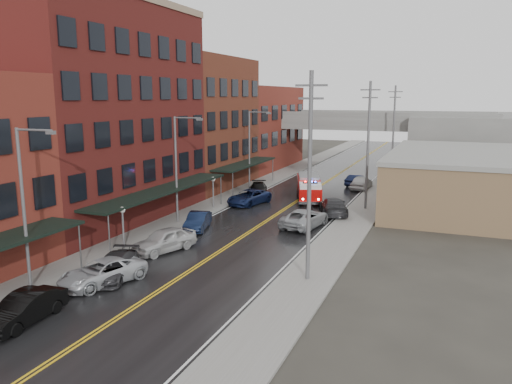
% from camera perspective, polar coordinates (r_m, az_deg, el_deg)
% --- Properties ---
extents(road, '(11.00, 160.00, 0.02)m').
position_cam_1_polar(road, '(45.53, 2.35, -2.60)').
color(road, black).
rests_on(road, ground).
extents(sidewalk_left, '(3.00, 160.00, 0.15)m').
position_cam_1_polar(sidewalk_left, '(48.36, -5.84, -1.77)').
color(sidewalk_left, slate).
rests_on(sidewalk_left, ground).
extents(sidewalk_right, '(3.00, 160.00, 0.15)m').
position_cam_1_polar(sidewalk_right, '(43.72, 11.43, -3.29)').
color(sidewalk_right, slate).
rests_on(sidewalk_right, ground).
extents(curb_left, '(0.30, 160.00, 0.15)m').
position_cam_1_polar(curb_left, '(47.63, -4.08, -1.93)').
color(curb_left, gray).
rests_on(curb_left, ground).
extents(curb_right, '(0.30, 160.00, 0.15)m').
position_cam_1_polar(curb_right, '(44.02, 9.31, -3.12)').
color(curb_right, gray).
rests_on(curb_right, ground).
extents(brick_building_b, '(9.00, 20.00, 18.00)m').
position_cam_1_polar(brick_building_b, '(44.65, -17.23, 8.33)').
color(brick_building_b, '#4E1614').
rests_on(brick_building_b, ground).
extents(brick_building_c, '(9.00, 15.00, 15.00)m').
position_cam_1_polar(brick_building_c, '(59.37, -6.45, 7.80)').
color(brick_building_c, '#5F2D1C').
rests_on(brick_building_c, ground).
extents(brick_building_far, '(9.00, 20.00, 12.00)m').
position_cam_1_polar(brick_building_far, '(75.32, -0.10, 7.36)').
color(brick_building_far, maroon).
rests_on(brick_building_far, ground).
extents(tan_building, '(14.00, 22.00, 5.00)m').
position_cam_1_polar(tan_building, '(52.44, 22.93, 1.11)').
color(tan_building, brown).
rests_on(tan_building, ground).
extents(right_far_block, '(18.00, 30.00, 8.00)m').
position_cam_1_polar(right_far_block, '(82.13, 24.09, 5.31)').
color(right_far_block, slate).
rests_on(right_far_block, ground).
extents(awning_1, '(2.60, 18.00, 3.09)m').
position_cam_1_polar(awning_1, '(41.93, -10.56, 0.21)').
color(awning_1, black).
rests_on(awning_1, ground).
extents(awning_2, '(2.60, 13.00, 3.09)m').
position_cam_1_polar(awning_2, '(57.29, -1.21, 3.22)').
color(awning_2, black).
rests_on(awning_2, ground).
extents(globe_lamp_1, '(0.44, 0.44, 3.12)m').
position_cam_1_polar(globe_lamp_1, '(35.83, -15.00, -2.90)').
color(globe_lamp_1, '#59595B').
rests_on(globe_lamp_1, ground).
extents(globe_lamp_2, '(0.44, 0.44, 3.12)m').
position_cam_1_polar(globe_lamp_2, '(47.52, -4.93, 0.77)').
color(globe_lamp_2, '#59595B').
rests_on(globe_lamp_2, ground).
extents(street_lamp_0, '(2.64, 0.22, 9.00)m').
position_cam_1_polar(street_lamp_0, '(29.49, -24.78, -0.74)').
color(street_lamp_0, '#59595B').
rests_on(street_lamp_0, ground).
extents(street_lamp_1, '(2.64, 0.22, 9.00)m').
position_cam_1_polar(street_lamp_1, '(41.94, -8.85, 3.31)').
color(street_lamp_1, '#59595B').
rests_on(street_lamp_1, ground).
extents(street_lamp_2, '(2.64, 0.22, 9.00)m').
position_cam_1_polar(street_lamp_2, '(56.22, -0.53, 5.33)').
color(street_lamp_2, '#59595B').
rests_on(street_lamp_2, ground).
extents(utility_pole_0, '(1.80, 0.24, 12.00)m').
position_cam_1_polar(utility_pole_0, '(28.13, 6.14, 2.01)').
color(utility_pole_0, '#59595B').
rests_on(utility_pole_0, ground).
extents(utility_pole_1, '(1.80, 0.24, 12.00)m').
position_cam_1_polar(utility_pole_1, '(47.57, 12.69, 5.42)').
color(utility_pole_1, '#59595B').
rests_on(utility_pole_1, ground).
extents(utility_pole_2, '(1.80, 0.24, 12.00)m').
position_cam_1_polar(utility_pole_2, '(67.34, 15.44, 6.82)').
color(utility_pole_2, '#59595B').
rests_on(utility_pole_2, ground).
extents(overpass, '(40.00, 10.00, 7.50)m').
position_cam_1_polar(overpass, '(75.37, 10.56, 7.17)').
color(overpass, slate).
rests_on(overpass, ground).
extents(fire_truck, '(4.48, 7.34, 2.56)m').
position_cam_1_polar(fire_truck, '(51.76, 6.06, 0.54)').
color(fire_truck, '#BB0A08').
rests_on(fire_truck, ground).
extents(parked_car_left_1, '(1.79, 4.52, 1.46)m').
position_cam_1_polar(parked_car_left_1, '(26.60, -24.97, -11.99)').
color(parked_car_left_1, black).
rests_on(parked_car_left_1, ground).
extents(parked_car_left_2, '(3.93, 5.59, 1.42)m').
position_cam_1_polar(parked_car_left_2, '(30.23, -17.14, -8.75)').
color(parked_car_left_2, '#AFB3B8').
rests_on(parked_car_left_2, ground).
extents(parked_car_left_3, '(3.28, 5.13, 1.38)m').
position_cam_1_polar(parked_car_left_3, '(31.05, -15.86, -8.19)').
color(parked_car_left_3, '#2B2A2D').
rests_on(parked_car_left_3, ground).
extents(parked_car_left_4, '(3.43, 5.15, 1.63)m').
position_cam_1_polar(parked_car_left_4, '(35.30, -10.43, -5.42)').
color(parked_car_left_4, '#B2B2B2').
rests_on(parked_car_left_4, ground).
extents(parked_car_left_5, '(2.53, 4.48, 1.40)m').
position_cam_1_polar(parked_car_left_5, '(40.62, -6.67, -3.33)').
color(parked_car_left_5, black).
rests_on(parked_car_left_5, ground).
extents(parked_car_left_6, '(3.55, 5.65, 1.45)m').
position_cam_1_polar(parked_car_left_6, '(49.70, -0.80, -0.60)').
color(parked_car_left_6, '#121D44').
rests_on(parked_car_left_6, ground).
extents(parked_car_left_7, '(3.22, 4.93, 1.33)m').
position_cam_1_polar(parked_car_left_7, '(54.55, 0.23, 0.37)').
color(parked_car_left_7, black).
rests_on(parked_car_left_7, ground).
extents(parked_car_right_0, '(3.33, 5.79, 1.52)m').
position_cam_1_polar(parked_car_right_0, '(41.30, 5.58, -2.98)').
color(parked_car_right_0, '#94979B').
rests_on(parked_car_right_0, ground).
extents(parked_car_right_1, '(3.90, 5.93, 1.60)m').
position_cam_1_polar(parked_car_right_1, '(45.91, 8.86, -1.60)').
color(parked_car_right_1, '#28292B').
rests_on(parked_car_right_1, ground).
extents(parked_car_right_2, '(2.12, 4.87, 1.63)m').
position_cam_1_polar(parked_car_right_2, '(58.95, 11.96, 1.07)').
color(parked_car_right_2, silver).
rests_on(parked_car_right_2, ground).
extents(parked_car_right_3, '(2.19, 4.28, 1.34)m').
position_cam_1_polar(parked_car_right_3, '(61.35, 11.40, 1.33)').
color(parked_car_right_3, black).
rests_on(parked_car_right_3, ground).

